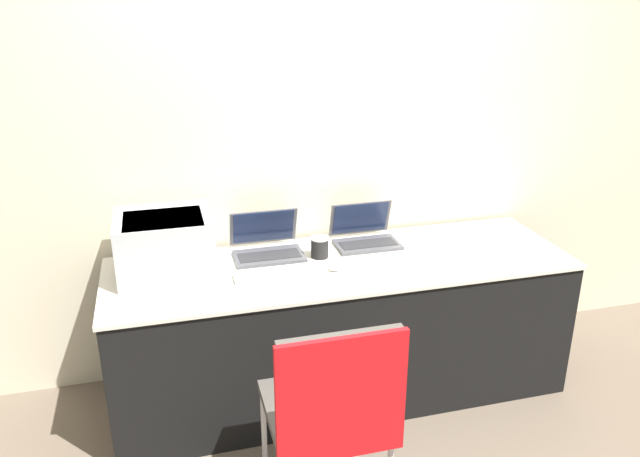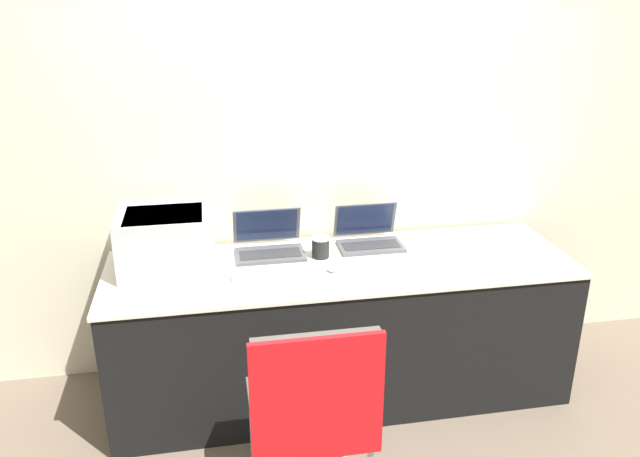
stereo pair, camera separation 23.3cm
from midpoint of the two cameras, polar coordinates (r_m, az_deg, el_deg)
The scene contains 10 objects.
ground_plane at distance 3.27m, azimuth 5.33°, elevation -17.93°, with size 14.00×14.00×0.00m, color #6B5B4C.
wall_back at distance 3.38m, azimuth 2.55°, elevation 8.21°, with size 8.00×0.05×2.60m.
table at distance 3.34m, azimuth 3.92°, elevation -9.09°, with size 2.35×0.73×0.76m.
printer at distance 3.11m, azimuth -11.81°, elevation -0.85°, with size 0.46×0.39×0.29m.
laptop_left at distance 3.26m, azimuth -2.65°, elevation -1.43°, with size 0.36×0.30×0.22m.
laptop_right at distance 3.38m, azimuth 6.44°, elevation -0.72°, with size 0.34×0.27×0.21m.
external_keyboard at distance 3.04m, azimuth -1.85°, elevation -4.01°, with size 0.43×0.13×0.02m.
coffee_cup at distance 3.20m, azimuth 2.14°, elevation -1.75°, with size 0.09×0.09×0.11m.
mouse at distance 3.06m, azimuth 3.37°, elevation -3.67°, with size 0.06×0.05×0.04m.
chair at distance 2.43m, azimuth 2.12°, elevation -15.83°, with size 0.48×0.50×0.95m.
Camera 2 is at (-0.62, -2.45, 2.06)m, focal length 35.00 mm.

